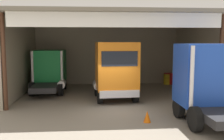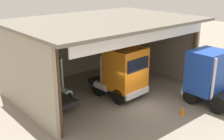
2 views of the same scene
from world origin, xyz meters
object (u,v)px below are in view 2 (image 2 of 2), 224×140
truck_green_left_bay (42,79)px  truck_blue_center_right_bay (210,76)px  truck_orange_center_bay (123,72)px  traffic_cone (183,110)px  oil_drum (121,61)px  tool_cart (123,60)px

truck_green_left_bay → truck_blue_center_right_bay: (8.82, -7.91, 0.27)m
truck_green_left_bay → truck_blue_center_right_bay: truck_blue_center_right_bay is taller
truck_orange_center_bay → traffic_cone: 5.04m
truck_green_left_bay → traffic_cone: truck_green_left_bay is taller
truck_green_left_bay → oil_drum: truck_green_left_bay is taller
truck_green_left_bay → traffic_cone: (5.90, -7.93, -1.40)m
truck_orange_center_bay → oil_drum: truck_orange_center_bay is taller
truck_blue_center_right_bay → oil_drum: truck_blue_center_right_bay is taller
oil_drum → tool_cart: size_ratio=0.94×
truck_blue_center_right_bay → traffic_cone: truck_blue_center_right_bay is taller
tool_cart → truck_orange_center_bay: bearing=-132.7°
truck_green_left_bay → truck_orange_center_bay: 5.85m
truck_blue_center_right_bay → tool_cart: size_ratio=4.27×
truck_orange_center_bay → oil_drum: 7.95m
truck_green_left_bay → traffic_cone: size_ratio=8.90×
oil_drum → tool_cart: (0.28, 0.08, 0.03)m
oil_drum → traffic_cone: bearing=-111.3°
truck_blue_center_right_bay → traffic_cone: 3.37m
oil_drum → truck_orange_center_bay: bearing=-131.6°
tool_cart → traffic_cone: 11.37m
truck_orange_center_bay → tool_cart: bearing=-136.4°
tool_cart → traffic_cone: tool_cart is taller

